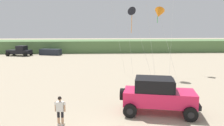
% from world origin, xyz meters
% --- Properties ---
extents(dune_ridge, '(90.00, 8.95, 2.58)m').
position_xyz_m(dune_ridge, '(-5.52, 41.91, 1.29)').
color(dune_ridge, '#567A47').
rests_on(dune_ridge, ground_plane).
extents(jeep, '(5.01, 3.25, 2.26)m').
position_xyz_m(jeep, '(3.47, 3.91, 1.20)').
color(jeep, '#EA2151').
rests_on(jeep, ground_plane).
extents(person_watching, '(0.62, 0.35, 1.67)m').
position_xyz_m(person_watching, '(-2.40, 2.45, 0.94)').
color(person_watching, tan).
rests_on(person_watching, ground_plane).
extents(distant_pickup, '(4.90, 3.24, 1.98)m').
position_xyz_m(distant_pickup, '(-15.84, 34.29, 0.94)').
color(distant_pickup, black).
rests_on(distant_pickup, ground_plane).
extents(distant_sedan, '(4.50, 2.76, 1.20)m').
position_xyz_m(distant_sedan, '(-10.14, 35.27, 0.60)').
color(distant_sedan, '#1E232D').
rests_on(distant_sedan, ground_plane).
extents(kite_blue_swept, '(1.80, 4.93, 7.60)m').
position_xyz_m(kite_blue_swept, '(6.23, 14.40, 6.91)').
color(kite_blue_swept, orange).
rests_on(kite_blue_swept, ground_plane).
extents(kite_pink_ribbon, '(2.37, 2.96, 7.57)m').
position_xyz_m(kite_pink_ribbon, '(3.35, 13.91, 6.98)').
color(kite_pink_ribbon, black).
rests_on(kite_pink_ribbon, ground_plane).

